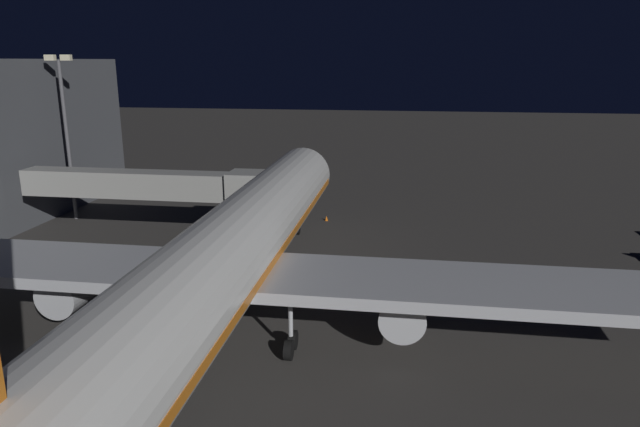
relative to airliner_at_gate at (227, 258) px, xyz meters
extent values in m
plane|color=#383533|center=(0.00, -11.74, -5.37)|extent=(320.00, 320.00, 0.00)
cylinder|color=silver|center=(0.00, -1.57, 0.14)|extent=(5.62, 49.19, 5.62)
sphere|color=silver|center=(0.00, -26.16, 0.14)|extent=(5.51, 5.51, 5.51)
cube|color=orange|center=(0.00, -1.57, -0.29)|extent=(5.68, 47.22, 0.50)
cube|color=black|center=(0.00, -24.48, 1.12)|extent=(3.09, 1.40, 0.90)
cube|color=#B7BABF|center=(0.00, 0.40, -0.85)|extent=(58.01, 6.76, 0.70)
cylinder|color=#B7BABF|center=(-10.73, -0.60, -2.72)|extent=(2.74, 4.70, 2.74)
cylinder|color=black|center=(-10.73, -2.95, -2.72)|extent=(2.33, 0.15, 2.33)
cylinder|color=#B7BABF|center=(10.73, -0.60, -2.72)|extent=(2.74, 4.70, 2.74)
cylinder|color=black|center=(10.73, -2.95, -2.72)|extent=(2.33, 0.15, 2.33)
cylinder|color=#B7BABF|center=(0.00, -22.66, -3.12)|extent=(0.28, 0.28, 2.09)
cylinder|color=black|center=(0.00, -22.66, -4.77)|extent=(0.45, 1.20, 1.20)
cylinder|color=#B7BABF|center=(-4.20, 1.40, -3.12)|extent=(0.28, 0.28, 2.09)
cylinder|color=black|center=(-4.20, 0.75, -4.77)|extent=(0.45, 1.20, 1.20)
cylinder|color=black|center=(-4.20, 2.05, -4.77)|extent=(0.45, 1.20, 1.20)
cylinder|color=#B7BABF|center=(4.20, 1.40, -3.12)|extent=(0.28, 0.28, 2.09)
cylinder|color=black|center=(4.20, 0.75, -4.77)|extent=(0.45, 1.20, 1.20)
cylinder|color=black|center=(4.20, 2.05, -4.77)|extent=(0.45, 1.20, 1.20)
cube|color=#9E9E99|center=(15.25, -18.95, 0.14)|extent=(22.31, 2.60, 2.50)
cube|color=#9E9E99|center=(4.10, -18.95, 0.14)|extent=(3.20, 3.40, 3.00)
cube|color=black|center=(2.70, -18.95, 0.14)|extent=(0.70, 3.20, 2.70)
cylinder|color=#B7BABF|center=(5.10, -18.95, -3.24)|extent=(0.56, 0.56, 4.26)
cylinder|color=black|center=(4.50, -18.95, -5.07)|extent=(0.25, 0.60, 0.60)
cylinder|color=black|center=(5.70, -18.95, -5.07)|extent=(0.25, 0.60, 0.60)
cylinder|color=#59595E|center=(25.50, -24.85, 3.17)|extent=(0.40, 0.40, 17.08)
cube|color=#F9EFC6|center=(24.60, -24.85, 11.96)|extent=(1.10, 0.50, 0.60)
cube|color=#F9EFC6|center=(26.40, -24.85, 11.96)|extent=(1.10, 0.50, 0.60)
cone|color=orange|center=(-2.20, -28.16, -5.10)|extent=(0.36, 0.36, 0.55)
cone|color=orange|center=(2.20, -28.16, -5.10)|extent=(0.36, 0.36, 0.55)
camera|label=1|loc=(-10.55, 31.67, 11.67)|focal=32.05mm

